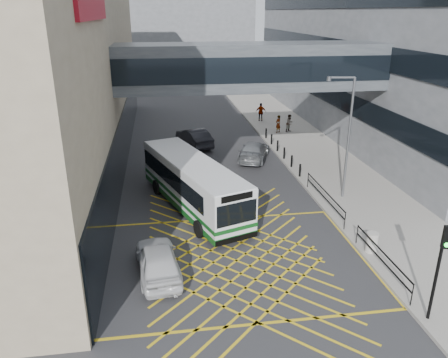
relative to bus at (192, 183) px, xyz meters
name	(u,v)px	position (x,y,z in m)	size (l,w,h in m)	color
ground	(236,261)	(1.54, -6.28, -1.58)	(120.00, 120.00, 0.00)	#333335
building_right	(438,22)	(25.53, 17.72, 8.42)	(24.09, 44.00, 20.00)	slate
building_far	(163,24)	(-0.46, 53.72, 7.42)	(28.00, 16.00, 18.00)	slate
skybridge	(251,66)	(4.54, 5.72, 5.92)	(20.00, 4.10, 3.00)	#43484D
pavement	(313,154)	(10.54, 8.72, -1.50)	(6.00, 54.00, 0.16)	gray
box_junction	(236,261)	(1.54, -6.28, -1.58)	(12.00, 9.00, 0.01)	gold
bus	(192,183)	(0.00, 0.00, 0.00)	(5.75, 10.73, 2.95)	silver
car_white	(158,260)	(-2.09, -6.90, -0.83)	(1.93, 4.73, 1.50)	silver
car_dark	(194,137)	(1.15, 12.62, -0.79)	(1.97, 5.04, 1.58)	black
car_silver	(254,150)	(5.48, 8.29, -0.83)	(2.05, 4.86, 1.51)	gray
traffic_light	(441,260)	(7.90, -11.69, 1.17)	(0.32, 0.48, 3.99)	black
street_lamp	(346,131)	(9.19, -0.07, 2.77)	(1.68, 0.44, 7.37)	slate
litter_bin	(372,242)	(8.05, -6.64, -0.93)	(0.57, 0.57, 0.98)	#ADA89E
kerb_railings	(347,219)	(7.69, -4.51, -0.70)	(0.05, 12.54, 1.00)	black
bollards	(281,149)	(7.79, 8.72, -0.97)	(0.14, 10.14, 0.90)	black
pedestrian_a	(278,124)	(9.37, 15.44, -0.59)	(0.66, 0.47, 1.66)	gray
pedestrian_b	(290,123)	(10.53, 15.58, -0.59)	(0.81, 0.47, 1.66)	gray
pedestrian_c	(261,112)	(8.80, 20.27, -0.49)	(1.11, 0.53, 1.87)	gray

